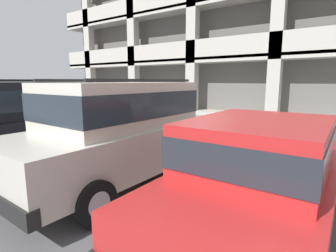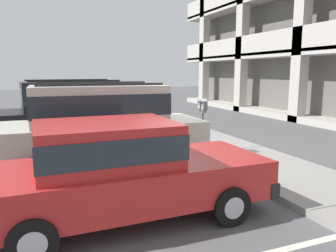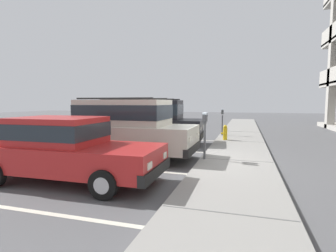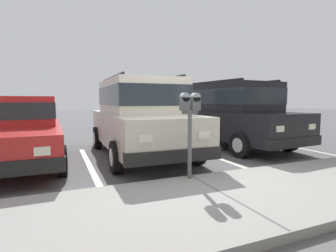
# 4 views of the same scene
# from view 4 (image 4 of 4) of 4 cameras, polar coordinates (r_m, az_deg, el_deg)

# --- Properties ---
(ground_plane) EXTENTS (80.00, 80.00, 0.10)m
(ground_plane) POSITION_cam_4_polar(r_m,az_deg,el_deg) (5.00, 3.82, -11.93)
(ground_plane) COLOR #565659
(sidewalk) EXTENTS (40.00, 2.20, 0.12)m
(sidewalk) POSITION_cam_4_polar(r_m,az_deg,el_deg) (3.91, 12.74, -15.44)
(sidewalk) COLOR gray
(sidewalk) RESTS_ON ground_plane
(parking_stall_lines) EXTENTS (12.42, 4.80, 0.01)m
(parking_stall_lines) POSITION_cam_4_polar(r_m,az_deg,el_deg) (5.87, -16.39, -8.95)
(parking_stall_lines) COLOR silver
(parking_stall_lines) RESTS_ON ground_plane
(silver_suv) EXTENTS (2.07, 4.81, 2.03)m
(silver_suv) POSITION_cam_4_polar(r_m,az_deg,el_deg) (6.89, -6.27, 2.52)
(silver_suv) COLOR beige
(silver_suv) RESTS_ON ground_plane
(red_sedan) EXTENTS (2.28, 4.91, 2.03)m
(red_sedan) POSITION_cam_4_polar(r_m,az_deg,el_deg) (8.52, 13.29, 2.98)
(red_sedan) COLOR black
(red_sedan) RESTS_ON ground_plane
(dark_hatchback) EXTENTS (1.89, 4.51, 1.54)m
(dark_hatchback) POSITION_cam_4_polar(r_m,az_deg,el_deg) (6.88, -29.51, -0.41)
(dark_hatchback) COLOR red
(dark_hatchback) RESTS_ON ground_plane
(parking_meter_near) EXTENTS (0.35, 0.12, 1.46)m
(parking_meter_near) POSITION_cam_4_polar(r_m,az_deg,el_deg) (4.41, 4.79, 2.38)
(parking_meter_near) COLOR #595B60
(parking_meter_near) RESTS_ON sidewalk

